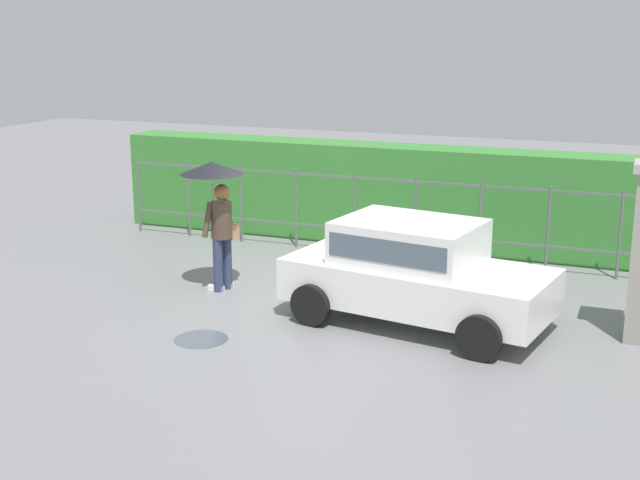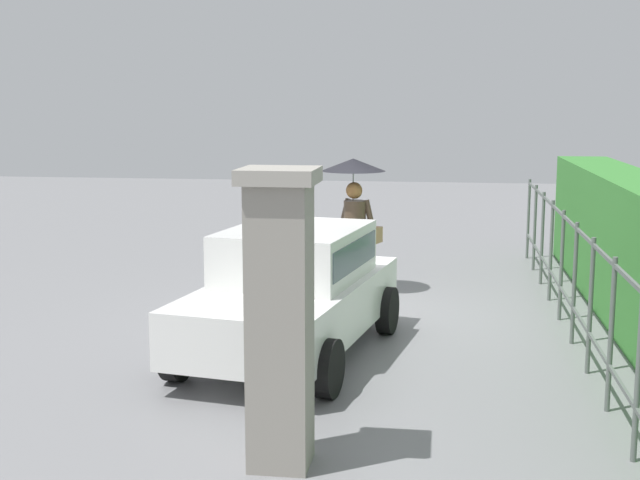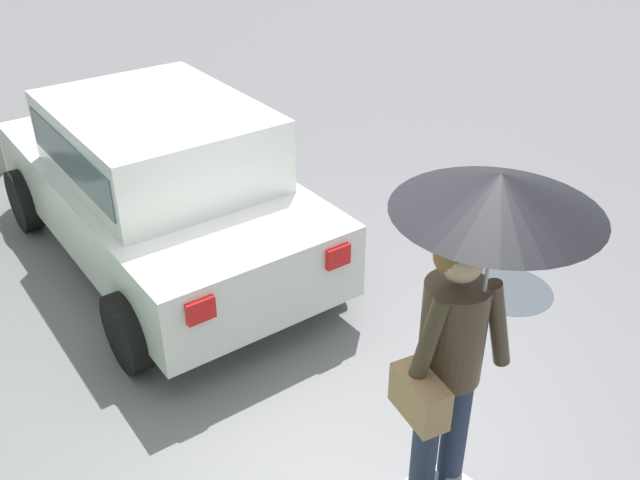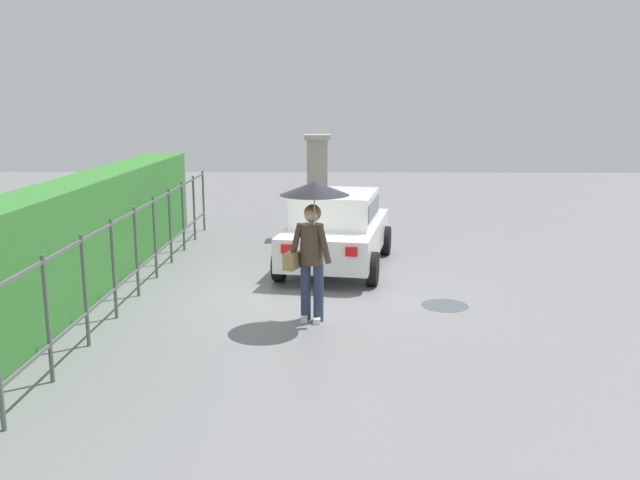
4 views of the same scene
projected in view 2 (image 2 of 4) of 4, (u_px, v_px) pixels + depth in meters
The scene contains 6 objects.
ground_plane at pixel (351, 314), 11.82m from camera, with size 40.00×40.00×0.00m, color slate.
car at pixel (293, 286), 9.88m from camera, with size 3.94×2.36×1.48m.
pedestrian at pixel (355, 194), 12.94m from camera, with size 0.99×0.99×2.07m.
gate_pillar at pixel (280, 316), 6.74m from camera, with size 0.60×0.60×2.42m.
fence_section at pixel (568, 268), 10.83m from camera, with size 10.50×0.05×1.50m.
puddle_near at pixel (210, 300), 12.68m from camera, with size 0.74×0.74×0.00m, color #4C545B.
Camera 2 is at (11.44, 1.23, 2.93)m, focal length 47.76 mm.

